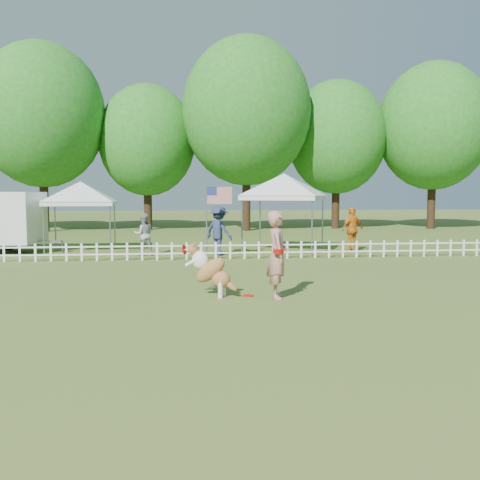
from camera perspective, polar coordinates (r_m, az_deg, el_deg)
The scene contains 16 objects.
ground at distance 11.51m, azimuth -1.66°, elevation -6.36°, with size 120.00×120.00×0.00m, color #33541A.
picket_fence at distance 18.38m, azimuth -3.39°, elevation -1.15°, with size 22.00×0.08×0.60m, color white, non-canonical shape.
handler at distance 11.51m, azimuth 4.01°, elevation -1.58°, with size 0.69×0.45×1.90m, color #AD7568.
dog at distance 11.74m, azimuth -3.07°, elevation -3.24°, with size 1.13×0.38×1.17m, color brown, non-canonical shape.
frisbee_on_turf at distance 11.87m, azimuth 0.86°, elevation -5.95°, with size 0.25×0.25×0.02m, color red.
canopy_tent_left at distance 21.75m, azimuth -16.58°, elevation 2.33°, with size 2.58×2.58×2.67m, color white, non-canonical shape.
canopy_tent_right at distance 21.05m, azimuth 4.72°, elevation 2.87°, with size 2.88×2.88×2.98m, color white, non-canonical shape.
flag_pole at distance 18.42m, azimuth -3.58°, elevation 1.91°, with size 0.98×0.10×2.55m, color gray, non-canonical shape.
spectator_a at distance 19.82m, azimuth -10.22°, elevation 0.58°, with size 0.75×0.58×1.53m, color #99999E.
spectator_b at distance 19.62m, azimuth -2.27°, elevation 1.01°, with size 1.16×0.67×1.80m, color navy.
spectator_c at distance 21.11m, azimuth 11.89°, elevation 1.10°, with size 1.02×0.42×1.74m, color orange.
tree_left at distance 33.95m, azimuth -20.37°, elevation 11.01°, with size 7.40×7.40×12.00m, color #25661D, non-canonical shape.
tree_center_left at distance 33.92m, azimuth -9.88°, elevation 9.38°, with size 6.00×6.00×9.80m, color #25661D, non-canonical shape.
tree_center_right at distance 32.73m, azimuth 0.69°, elevation 12.08°, with size 7.60×7.60×12.60m, color #25661D, non-canonical shape.
tree_right at distance 35.29m, azimuth 10.25°, elevation 9.69°, with size 6.20×6.20×10.40m, color #25661D, non-canonical shape.
tree_far_right at distance 36.56m, azimuth 19.92°, elevation 10.09°, with size 7.00×7.00×11.40m, color #25661D, non-canonical shape.
Camera 1 is at (-0.89, -11.25, 2.27)m, focal length 40.00 mm.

